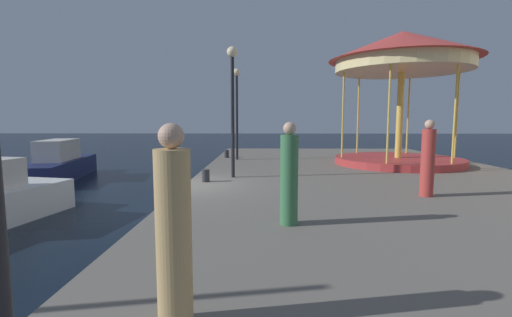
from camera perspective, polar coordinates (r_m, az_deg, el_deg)
ground_plane at (r=11.28m, az=-11.26°, el=-8.10°), size 120.00×120.00×0.00m
quay_dock at (r=11.56m, az=20.17°, el=-5.98°), size 12.29×27.02×0.80m
motorboat_navy at (r=18.77m, az=-29.29°, el=-0.92°), size 2.58×5.96×1.86m
carousel at (r=16.98m, az=22.53°, el=13.79°), size 6.27×6.27×5.76m
lamp_post_mid_promenade at (r=12.10m, az=-3.83°, el=11.12°), size 0.36×0.36×4.40m
lamp_post_far_end at (r=17.50m, az=-3.13°, el=9.72°), size 0.36×0.36×4.44m
bollard_north at (r=11.42m, az=-8.12°, el=-2.74°), size 0.24×0.24×0.40m
bollard_south at (r=18.47m, az=-4.77°, el=0.76°), size 0.24×0.24×0.40m
person_near_carousel at (r=10.10m, az=26.02°, el=-0.29°), size 0.34×0.34×1.98m
person_far_corner at (r=3.49m, az=-13.17°, el=-11.59°), size 0.34×0.34×1.96m
person_by_the_water at (r=6.66m, az=5.38°, el=-2.95°), size 0.34×0.34×1.94m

